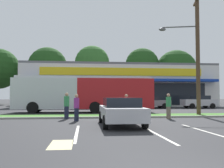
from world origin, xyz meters
name	(u,v)px	position (x,y,z in m)	size (l,w,h in m)	color
grass_median	(112,116)	(0.00, 14.00, 0.06)	(56.00, 2.20, 0.12)	#427A2D
curb_lip	(114,117)	(0.00, 12.78, 0.06)	(56.00, 0.24, 0.12)	#99968C
parking_stripe_0	(77,133)	(-2.26, 6.26, 0.00)	(0.12, 4.80, 0.01)	silver
parking_stripe_1	(156,134)	(0.83, 5.64, 0.00)	(0.12, 4.80, 0.01)	silver
parking_stripe_2	(205,131)	(3.06, 6.14, 0.00)	(0.12, 4.80, 0.01)	silver
lot_arrow	(61,144)	(-2.65, 3.83, 0.00)	(0.70, 1.60, 0.01)	beige
storefront_building	(117,86)	(3.23, 36.37, 3.09)	(27.93, 14.08, 6.18)	silver
tree_left	(48,67)	(-8.90, 43.83, 6.98)	(7.22, 7.22, 10.60)	#473323
tree_mid_left	(92,63)	(-0.57, 44.89, 7.90)	(6.74, 6.74, 11.28)	#473323
tree_mid	(142,65)	(9.52, 45.58, 7.73)	(6.79, 6.79, 11.14)	#473323
tree_mid_right	(176,70)	(16.56, 45.45, 6.72)	(8.26, 8.26, 10.86)	#473323
utility_pole	(196,49)	(6.32, 13.97, 5.02)	(3.16, 2.36, 9.36)	#4C3826
city_bus	(84,93)	(-2.00, 19.11, 1.77)	(12.43, 2.67, 3.25)	#AD191E
car_0	(83,102)	(-2.12, 25.48, 0.75)	(4.44, 1.92, 1.45)	#B7B7BC
car_1	(199,102)	(12.00, 25.60, 0.80)	(4.11, 1.99, 1.54)	#B7B7BC
car_2	(121,111)	(-0.15, 8.50, 0.73)	(2.00, 4.60, 1.39)	#B7B7BC
car_3	(151,102)	(5.96, 25.76, 0.73)	(4.43, 2.01, 1.39)	slate
pedestrian_near_bench	(77,108)	(-2.43, 11.00, 0.80)	(0.32, 0.32, 1.58)	#1E2338
pedestrian_by_pole	(126,106)	(0.77, 12.37, 0.81)	(0.32, 0.32, 1.60)	#726651
pedestrian_mid	(67,106)	(-3.12, 12.48, 0.85)	(0.34, 0.34, 1.69)	#1E2338
pedestrian_far	(169,106)	(3.47, 11.90, 0.83)	(0.33, 0.33, 1.64)	#726651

